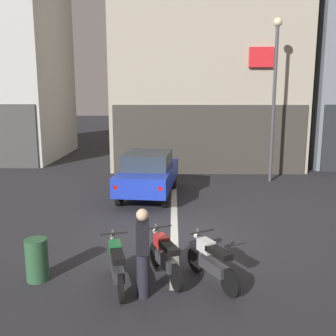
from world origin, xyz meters
TOP-DOWN VIEW (x-y plane):
  - ground_plane at (0.00, 0.00)m, footprint 120.00×120.00m
  - lane_centre_line at (0.00, 6.00)m, footprint 0.20×18.00m
  - building_mid_block at (1.63, 12.85)m, footprint 9.25×10.11m
  - car_blue_crossing_near at (-0.92, 3.80)m, footprint 2.18×4.26m
  - street_lamp at (4.12, 6.38)m, footprint 0.36×0.36m
  - motorcycle_green_row_leftmost at (-1.11, -2.85)m, footprint 0.61×1.63m
  - motorcycle_red_row_left_mid at (-0.20, -2.46)m, footprint 0.75×1.57m
  - motorcycle_white_row_centre at (0.71, -2.69)m, footprint 0.90×1.48m
  - person_by_motorcycles at (-0.58, -3.22)m, footprint 0.24×0.37m
  - trash_bin at (-2.73, -2.61)m, footprint 0.44×0.44m

SIDE VIEW (x-z plane):
  - ground_plane at x=0.00m, z-range 0.00..0.00m
  - lane_centre_line at x=0.00m, z-range 0.00..0.01m
  - trash_bin at x=-2.73m, z-range 0.00..0.85m
  - motorcycle_green_row_leftmost at x=-1.11m, z-range -0.03..0.95m
  - motorcycle_red_row_left_mid at x=-0.20m, z-range -0.03..0.95m
  - motorcycle_white_row_centre at x=0.71m, z-range -0.03..0.95m
  - person_by_motorcycles at x=-0.58m, z-range 0.02..1.69m
  - car_blue_crossing_near at x=-0.92m, z-range 0.07..1.71m
  - street_lamp at x=4.12m, z-range 0.73..7.40m
  - building_mid_block at x=1.63m, z-range -0.01..13.85m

